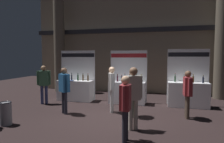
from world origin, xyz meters
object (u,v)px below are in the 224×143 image
object	(u,v)px
visitor_7	(64,86)
visitor_6	(125,103)
trash_bin	(6,113)
visitor_3	(112,85)
visitor_4	(44,81)
exhibitor_booth_1	(127,90)
visitor_5	(132,89)
visitor_0	(188,90)
visitor_1	(133,93)
exhibitor_booth_0	(76,88)
exhibitor_booth_2	(188,92)

from	to	relation	value
visitor_7	visitor_6	bearing A→B (deg)	2.96
trash_bin	visitor_3	xyz separation A→B (m)	(2.78, 2.14, 0.65)
visitor_4	visitor_6	size ratio (longest dim) A/B	1.04
visitor_4	visitor_7	world-z (taller)	visitor_4
exhibitor_booth_1	trash_bin	distance (m)	4.84
visitor_3	visitor_5	xyz separation A→B (m)	(0.82, -0.34, -0.05)
trash_bin	visitor_0	world-z (taller)	visitor_0
visitor_1	visitor_4	distance (m)	4.74
visitor_4	visitor_5	xyz separation A→B (m)	(4.02, -0.88, -0.06)
trash_bin	visitor_3	world-z (taller)	visitor_3
visitor_1	exhibitor_booth_0	bearing A→B (deg)	105.47
visitor_3	visitor_5	bearing A→B (deg)	-124.17
visitor_1	visitor_4	size ratio (longest dim) A/B	1.06
exhibitor_booth_1	visitor_7	xyz separation A→B (m)	(-1.93, -2.18, 0.43)
trash_bin	visitor_5	xyz separation A→B (m)	(3.60, 1.80, 0.60)
visitor_5	visitor_6	size ratio (longest dim) A/B	0.99
visitor_7	visitor_4	bearing A→B (deg)	-177.81
visitor_1	visitor_3	bearing A→B (deg)	92.90
visitor_4	visitor_5	size ratio (longest dim) A/B	1.05
exhibitor_booth_2	visitor_1	xyz separation A→B (m)	(-1.83, -3.19, 0.45)
exhibitor_booth_0	visitor_1	distance (m)	4.52
visitor_4	exhibitor_booth_1	bearing A→B (deg)	-12.25
trash_bin	visitor_4	world-z (taller)	visitor_4
visitor_4	visitor_7	distance (m)	1.95
visitor_3	visitor_7	bearing A→B (deg)	98.63
exhibitor_booth_0	visitor_0	distance (m)	5.10
visitor_0	visitor_1	distance (m)	2.21
exhibitor_booth_2	trash_bin	distance (m)	6.77
exhibitor_booth_0	visitor_7	bearing A→B (deg)	-75.68
visitor_3	visitor_6	world-z (taller)	visitor_3
visitor_4	visitor_1	bearing A→B (deg)	-55.41
visitor_4	visitor_5	distance (m)	4.12
visitor_4	visitor_6	distance (m)	5.10
visitor_1	visitor_6	world-z (taller)	visitor_1
visitor_3	visitor_7	size ratio (longest dim) A/B	1.01
visitor_7	trash_bin	bearing A→B (deg)	-88.99
exhibitor_booth_0	visitor_4	xyz separation A→B (m)	(-1.03, -1.02, 0.43)
exhibitor_booth_1	visitor_0	size ratio (longest dim) A/B	1.46
visitor_0	exhibitor_booth_1	bearing A→B (deg)	50.71
visitor_3	exhibitor_booth_0	bearing A→B (deg)	42.69
visitor_0	exhibitor_booth_2	bearing A→B (deg)	-11.27
exhibitor_booth_0	exhibitor_booth_1	bearing A→B (deg)	0.49
visitor_1	visitor_4	world-z (taller)	visitor_1
visitor_0	visitor_7	world-z (taller)	visitor_7
trash_bin	visitor_5	size ratio (longest dim) A/B	0.44
visitor_0	visitor_1	world-z (taller)	visitor_1
trash_bin	visitor_5	world-z (taller)	visitor_5
exhibitor_booth_1	visitor_4	xyz separation A→B (m)	(-3.52, -1.04, 0.42)
exhibitor_booth_0	exhibitor_booth_2	bearing A→B (deg)	0.51
visitor_1	visitor_6	xyz separation A→B (m)	(-0.08, -0.82, -0.11)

